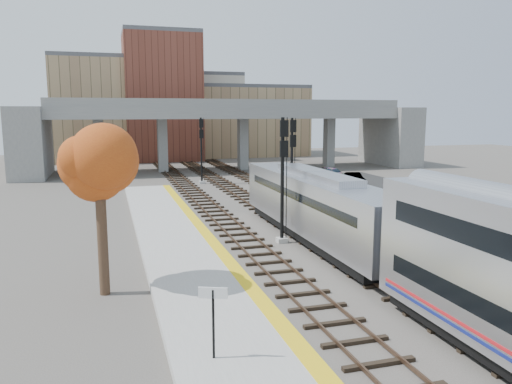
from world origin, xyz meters
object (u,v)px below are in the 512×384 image
object	(u,v)px
locomotive	(316,205)
car_c	(334,173)
signal_mast_far	(201,151)
car_b	(354,179)
tree	(99,173)
signal_mast_mid	(292,164)
signal_mast_near	(283,180)
car_a	(346,184)

from	to	relation	value
locomotive	car_c	world-z (taller)	locomotive
signal_mast_far	car_b	world-z (taller)	signal_mast_far
car_c	car_b	bearing A→B (deg)	-98.41
car_b	car_c	distance (m)	6.24
signal_mast_far	car_b	size ratio (longest dim) A/B	1.85
tree	car_b	world-z (taller)	tree
signal_mast_mid	car_c	world-z (taller)	signal_mast_mid
signal_mast_near	car_b	size ratio (longest dim) A/B	1.92
locomotive	tree	xyz separation A→B (m)	(-12.41, -5.77, 3.04)
locomotive	car_a	world-z (taller)	locomotive
locomotive	car_a	distance (m)	21.31
car_a	signal_mast_near	bearing A→B (deg)	-114.53
signal_mast_far	car_c	xyz separation A→B (m)	(16.32, 0.55, -3.07)
locomotive	signal_mast_far	world-z (taller)	signal_mast_far
locomotive	tree	distance (m)	14.02
locomotive	signal_mast_mid	distance (m)	9.74
locomotive	tree	size ratio (longest dim) A/B	2.66
signal_mast_mid	car_b	world-z (taller)	signal_mast_mid
tree	car_a	distance (m)	33.88
tree	signal_mast_mid	bearing A→B (deg)	46.51
locomotive	signal_mast_mid	xyz separation A→B (m)	(2.00, 9.42, 1.47)
car_a	car_b	distance (m)	3.79
car_b	signal_mast_mid	bearing A→B (deg)	-127.35
car_b	signal_mast_far	bearing A→B (deg)	168.04
tree	locomotive	bearing A→B (deg)	24.94
signal_mast_far	car_a	distance (m)	16.12
signal_mast_far	car_a	xyz separation A→B (m)	(13.31, -8.58, -3.03)
locomotive	signal_mast_far	distance (m)	26.75
car_b	locomotive	bearing A→B (deg)	-115.17
signal_mast_mid	signal_mast_far	size ratio (longest dim) A/B	1.02
car_c	tree	bearing A→B (deg)	-131.97
signal_mast_far	car_c	distance (m)	16.61
car_c	signal_mast_near	bearing A→B (deg)	-124.15
locomotive	tree	bearing A→B (deg)	-155.06
locomotive	signal_mast_near	xyz separation A→B (m)	(-2.10, 0.16, 1.56)
signal_mast_near	signal_mast_mid	size ratio (longest dim) A/B	1.02
signal_mast_near	car_a	size ratio (longest dim) A/B	2.20
signal_mast_far	car_b	xyz separation A→B (m)	(15.73, -5.67, -2.96)
tree	signal_mast_far	bearing A→B (deg)	72.35
signal_mast_far	car_c	world-z (taller)	signal_mast_far
signal_mast_mid	tree	size ratio (longest dim) A/B	1.03
locomotive	car_c	xyz separation A→B (m)	(14.22, 27.18, -1.70)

